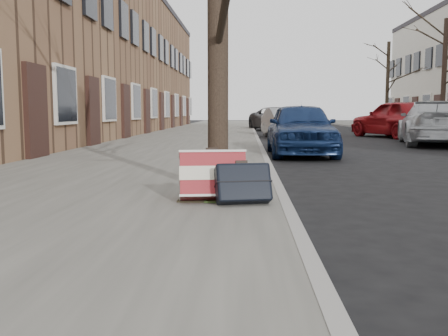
{
  "coord_description": "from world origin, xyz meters",
  "views": [
    {
      "loc": [
        -1.69,
        -4.49,
        1.09
      ],
      "look_at": [
        -1.92,
        0.8,
        0.49
      ],
      "focal_mm": 40.0,
      "sensor_mm": 36.0,
      "label": 1
    }
  ],
  "objects_px": {
    "suitcase_navy": "(243,183)",
    "car_near_mid": "(285,123)",
    "car_near_front": "(300,128)",
    "suitcase_red": "(213,176)"
  },
  "relations": [
    {
      "from": "suitcase_red",
      "to": "car_near_mid",
      "type": "height_order",
      "value": "car_near_mid"
    },
    {
      "from": "car_near_front",
      "to": "suitcase_red",
      "type": "bearing_deg",
      "value": -103.48
    },
    {
      "from": "car_near_mid",
      "to": "suitcase_red",
      "type": "bearing_deg",
      "value": -106.66
    },
    {
      "from": "suitcase_navy",
      "to": "car_near_front",
      "type": "bearing_deg",
      "value": 66.64
    },
    {
      "from": "suitcase_red",
      "to": "car_near_front",
      "type": "relative_size",
      "value": 0.18
    },
    {
      "from": "suitcase_red",
      "to": "suitcase_navy",
      "type": "xyz_separation_m",
      "value": [
        0.33,
        -0.18,
        -0.05
      ]
    },
    {
      "from": "suitcase_navy",
      "to": "car_near_front",
      "type": "xyz_separation_m",
      "value": [
        1.4,
        7.46,
        0.32
      ]
    },
    {
      "from": "suitcase_navy",
      "to": "car_near_mid",
      "type": "distance_m",
      "value": 15.86
    },
    {
      "from": "suitcase_red",
      "to": "car_near_mid",
      "type": "distance_m",
      "value": 15.72
    },
    {
      "from": "suitcase_navy",
      "to": "car_near_front",
      "type": "relative_size",
      "value": 0.15
    }
  ]
}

